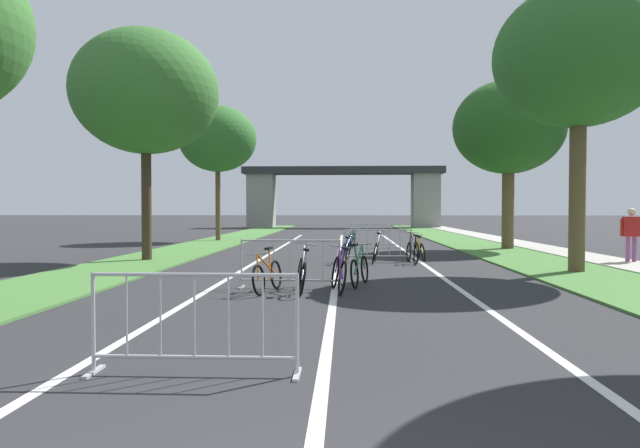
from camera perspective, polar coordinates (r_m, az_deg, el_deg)
The scene contains 25 objects.
grass_verge_left at distance 27.16m, azimuth -11.24°, elevation -2.03°, with size 2.93×59.50×0.05m, color #477A38.
grass_verge_right at distance 27.06m, azimuth 15.50°, elevation -2.07°, with size 2.93×59.50×0.05m, color #477A38.
sidewalk_path_right at distance 27.66m, azimuth 20.16°, elevation -2.00°, with size 1.68×59.50×0.08m, color #ADA89E.
lane_stripe_center at distance 19.27m, azimuth 1.92°, elevation -3.52°, with size 0.14×34.42×0.01m, color silver.
lane_stripe_right_lane at distance 19.41m, azimuth 9.75°, elevation -3.50°, with size 0.14×34.42×0.01m, color silver.
lane_stripe_left_lane at distance 19.48m, azimuth -5.88°, elevation -3.47°, with size 0.14×34.42×0.01m, color silver.
overpass_bridge at distance 51.18m, azimuth 2.34°, elevation 3.54°, with size 18.14×3.06×5.51m.
tree_left_maple_mid at distance 19.48m, azimuth -17.33°, elevation 12.65°, with size 4.71×4.71×7.50m.
tree_left_oak_mid at distance 30.39m, azimuth -10.37°, elevation 8.50°, with size 4.09×4.09×7.15m.
tree_right_oak_near at distance 16.81m, azimuth 24.85°, elevation 15.16°, with size 4.41×4.41×7.61m.
tree_right_pine_far at distance 25.02m, azimuth 18.64°, elevation 9.26°, with size 4.60×4.60×7.09m.
crowd_barrier_nearest at distance 5.97m, azimuth -12.66°, elevation -9.95°, with size 2.17×0.45×1.05m.
crowd_barrier_second at distance 12.00m, azimuth -3.05°, elevation -4.13°, with size 2.19×0.53×1.05m.
crowd_barrier_third at distance 18.20m, azimuth 5.96°, elevation -2.21°, with size 2.18×0.46×1.05m.
crowd_barrier_fourth at distance 24.43m, azimuth 5.66°, elevation -1.25°, with size 2.19×0.52×1.05m.
bicycle_green_0 at distance 12.50m, azimuth 4.04°, elevation -4.63°, with size 0.54×1.62×0.95m.
bicycle_purple_1 at distance 11.50m, azimuth 1.94°, elevation -5.05°, with size 0.45×1.65×0.95m.
bicycle_white_2 at distance 17.76m, azimuth 5.72°, elevation -2.70°, with size 0.59×1.67×1.04m.
bicycle_blue_3 at distance 17.70m, azimuth 2.65°, elevation -2.79°, with size 0.66×1.69×0.91m.
bicycle_black_4 at distance 17.86m, azimuth 9.40°, elevation -2.77°, with size 0.53×1.72×0.99m.
bicycle_yellow_5 at distance 18.89m, azimuth 10.12°, elevation -2.63°, with size 0.51×1.57×0.84m.
bicycle_silver_6 at distance 11.49m, azimuth -1.91°, elevation -5.10°, with size 0.53×1.73×1.02m.
bicycle_orange_7 at distance 11.52m, azimuth -5.36°, elevation -5.22°, with size 0.61×1.59×0.91m.
bicycle_teal_8 at distance 25.01m, azimuth 3.26°, elevation -1.53°, with size 0.60×1.67×0.91m.
pedestrian_waiting at distance 19.75m, azimuth 29.11°, elevation -0.54°, with size 0.61×0.37×1.73m.
Camera 1 is at (0.22, -1.98, 1.70)m, focal length 31.45 mm.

